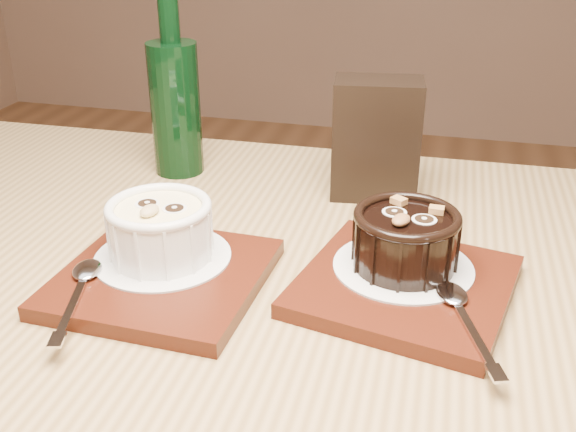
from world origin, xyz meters
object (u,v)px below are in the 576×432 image
condiment_stand (376,139)px  green_bottle (175,103)px  table (250,380)px  ramekin_white (160,227)px  ramekin_dark (406,237)px  tray_left (163,277)px  tray_right (405,286)px

condiment_stand → green_bottle: (-0.25, 0.01, 0.02)m
green_bottle → table: bearing=-56.6°
ramekin_white → condiment_stand: (0.17, 0.23, 0.02)m
condiment_stand → ramekin_dark: bearing=-74.1°
table → condiment_stand: bearing=73.6°
table → condiment_stand: (0.08, 0.26, 0.16)m
tray_left → tray_right: same height
table → ramekin_dark: 0.20m
table → ramekin_white: 0.17m
tray_right → ramekin_dark: (-0.00, 0.02, 0.04)m
tray_left → tray_right: size_ratio=1.00×
green_bottle → tray_right: bearing=-35.6°
ramekin_white → ramekin_dark: (0.22, 0.04, -0.00)m
ramekin_white → condiment_stand: size_ratio=0.70×
tray_right → green_bottle: 0.39m
tray_left → condiment_stand: 0.31m
ramekin_white → green_bottle: (-0.09, 0.24, 0.04)m
ramekin_dark → green_bottle: green_bottle is taller
condiment_stand → tray_right: bearing=-74.5°
ramekin_dark → condiment_stand: condiment_stand is taller
table → ramekin_white: (-0.09, 0.03, 0.14)m
ramekin_dark → condiment_stand: (-0.05, 0.19, 0.02)m
tray_left → green_bottle: green_bottle is taller
tray_left → condiment_stand: condiment_stand is taller
table → green_bottle: (-0.18, 0.27, 0.18)m
table → tray_right: 0.17m
tray_right → green_bottle: (-0.31, 0.22, 0.08)m
tray_left → green_bottle: 0.29m
tray_left → ramekin_dark: 0.23m
table → tray_right: (0.13, 0.05, 0.10)m
tray_left → ramekin_white: (-0.01, 0.02, 0.04)m
table → ramekin_white: bearing=163.4°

